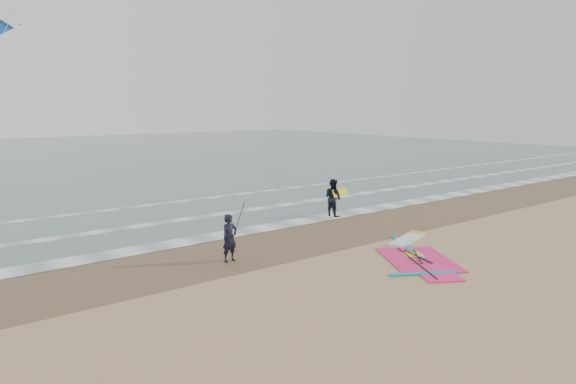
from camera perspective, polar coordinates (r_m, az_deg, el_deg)
ground at (r=17.25m, az=13.41°, el=-9.03°), size 120.00×120.00×0.00m
sea_water at (r=59.81m, az=-25.17°, el=3.42°), size 120.00×80.00×0.02m
wet_sand_band at (r=21.35m, az=0.77°, el=-5.16°), size 120.00×5.00×0.01m
foam_waterline at (r=24.87m, az=-5.62°, el=-3.03°), size 120.00×9.15×0.02m
windsurf_rig at (r=19.65m, az=14.10°, el=-6.66°), size 5.38×5.09×0.13m
person_standing at (r=18.15m, az=-6.50°, el=-5.11°), size 0.67×0.49×1.70m
person_walking at (r=25.47m, az=5.02°, el=-0.63°), size 0.80×0.98×1.88m
held_pole at (r=18.20m, az=-5.71°, el=-3.77°), size 0.17×0.86×1.82m
carried_kiteboard at (r=25.63m, az=5.83°, el=-0.01°), size 1.30×0.51×0.39m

